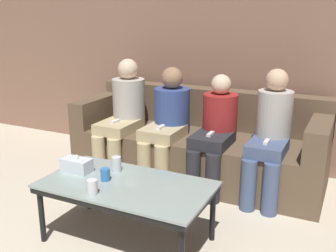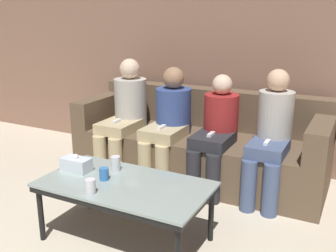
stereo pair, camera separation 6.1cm
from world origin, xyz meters
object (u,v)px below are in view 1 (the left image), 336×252
object	(u,v)px
couch	(199,145)
seated_person_right_end	(271,133)
seated_person_mid_left	(168,120)
cup_near_left	(116,164)
cup_far_center	(92,187)
coffee_table	(127,189)
tissue_box	(77,165)
cup_near_right	(105,174)
seated_person_left_end	(124,112)
seated_person_mid_right	(216,129)

from	to	relation	value
couch	seated_person_right_end	distance (m)	0.82
seated_person_mid_left	seated_person_right_end	distance (m)	0.98
cup_near_left	seated_person_right_end	distance (m)	1.34
cup_far_center	cup_near_left	bearing A→B (deg)	100.17
couch	cup_far_center	world-z (taller)	couch
cup_far_center	seated_person_mid_left	bearing A→B (deg)	95.25
coffee_table	tissue_box	distance (m)	0.45
cup_near_left	couch	bearing A→B (deg)	80.95
tissue_box	seated_person_mid_left	distance (m)	1.14
couch	seated_person_right_end	world-z (taller)	seated_person_right_end
couch	cup_near_left	distance (m)	1.21
cup_near_right	seated_person_left_end	bearing A→B (deg)	116.21
seated_person_right_end	seated_person_mid_right	bearing A→B (deg)	-179.43
cup_near_left	tissue_box	world-z (taller)	tissue_box
tissue_box	seated_person_mid_left	xyz separation A→B (m)	(0.20, 1.12, 0.10)
cup_near_right	tissue_box	xyz separation A→B (m)	(-0.28, 0.04, 0.01)
cup_near_left	seated_person_left_end	world-z (taller)	seated_person_left_end
cup_near_left	cup_far_center	distance (m)	0.40
coffee_table	couch	bearing A→B (deg)	89.68
cup_far_center	seated_person_right_end	distance (m)	1.61
cup_near_left	seated_person_mid_right	xyz separation A→B (m)	(0.43, 0.97, 0.06)
couch	tissue_box	size ratio (longest dim) A/B	10.99
seated_person_right_end	coffee_table	bearing A→B (deg)	-123.32
seated_person_mid_right	cup_near_left	bearing A→B (deg)	-114.14
cup_far_center	seated_person_mid_left	xyz separation A→B (m)	(-0.13, 1.37, 0.10)
cup_near_right	seated_person_mid_left	world-z (taller)	seated_person_mid_left
cup_far_center	seated_person_mid_right	distance (m)	1.41
seated_person_mid_right	seated_person_right_end	distance (m)	0.49
couch	cup_near_left	world-z (taller)	couch
cup_far_center	seated_person_right_end	size ratio (longest dim) A/B	0.09
cup_near_left	seated_person_left_end	distance (m)	1.12
couch	cup_far_center	distance (m)	1.59
cup_near_left	seated_person_right_end	xyz separation A→B (m)	(0.92, 0.97, 0.10)
coffee_table	cup_far_center	distance (m)	0.28
cup_near_right	seated_person_left_end	distance (m)	1.29
tissue_box	seated_person_mid_right	xyz separation A→B (m)	(0.69, 1.10, 0.07)
tissue_box	cup_near_right	bearing A→B (deg)	-8.02
seated_person_mid_left	seated_person_right_end	bearing A→B (deg)	-0.55
coffee_table	seated_person_mid_left	distance (m)	1.18
cup_far_center	couch	bearing A→B (deg)	85.70
coffee_table	cup_near_left	size ratio (longest dim) A/B	10.59
coffee_table	seated_person_mid_right	xyz separation A→B (m)	(0.25, 1.12, 0.16)
couch	seated_person_mid_right	xyz separation A→B (m)	(0.24, -0.22, 0.25)
cup_near_left	seated_person_left_end	xyz separation A→B (m)	(-0.55, 0.98, 0.11)
couch	cup_near_right	distance (m)	1.38
seated_person_right_end	couch	bearing A→B (deg)	163.82
couch	seated_person_right_end	xyz separation A→B (m)	(0.73, -0.21, 0.29)
seated_person_left_end	seated_person_mid_right	distance (m)	0.98
cup_near_right	seated_person_left_end	world-z (taller)	seated_person_left_end
couch	seated_person_mid_right	bearing A→B (deg)	-41.68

